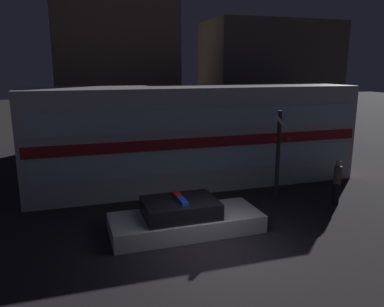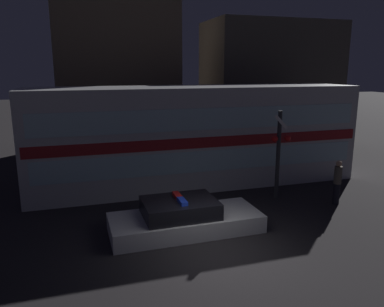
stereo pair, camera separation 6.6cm
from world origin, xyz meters
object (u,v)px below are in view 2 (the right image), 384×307
Objects in this scene: police_car at (184,218)px; crossing_signal_near at (279,150)px; train at (197,136)px; pedestrian at (337,182)px.

crossing_signal_near is (4.40, 1.91, 1.53)m from police_car.
police_car is 1.37× the size of crossing_signal_near.
police_car is at bearing -112.25° from train.
pedestrian is at bearing 5.18° from police_car.
train is at bearing 67.12° from police_car.
police_car is at bearing -174.19° from pedestrian.
train is 2.99× the size of police_car.
crossing_signal_near is at bearing 144.93° from pedestrian.
train reaches higher than crossing_signal_near.
crossing_signal_near is (-1.81, 1.27, 1.08)m from pedestrian.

